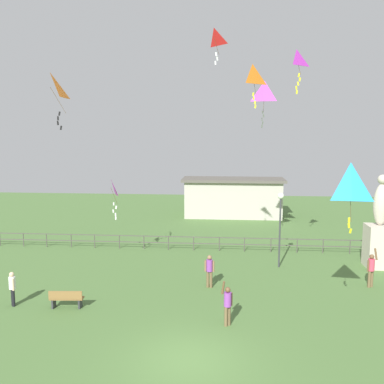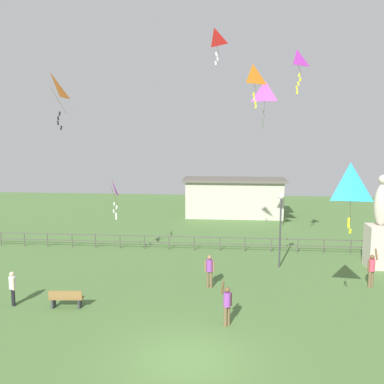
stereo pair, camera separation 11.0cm
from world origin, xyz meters
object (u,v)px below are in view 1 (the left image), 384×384
object	(u,v)px
kite_0	(296,60)
kite_3	(111,190)
person_2	(371,268)
kite_5	(214,38)
lamppost	(280,213)
statue_monument	(379,235)
park_bench	(66,298)
kite_6	(252,76)
kite_1	(350,184)
kite_2	(264,93)
person_1	(209,269)
kite_4	(51,88)
person_0	(228,303)
person_3	(12,286)

from	to	relation	value
kite_0	kite_3	xyz separation A→B (m)	(-10.49, 1.15, -7.16)
person_2	kite_3	distance (m)	15.03
person_2	kite_5	distance (m)	14.34
lamppost	statue_monument	bearing A→B (deg)	5.25
statue_monument	park_bench	world-z (taller)	statue_monument
person_2	kite_6	world-z (taller)	kite_6
kite_1	kite_2	world-z (taller)	kite_2
statue_monument	person_2	size ratio (longest dim) A/B	2.70
park_bench	person_2	world-z (taller)	person_2
person_1	kite_4	distance (m)	11.69
park_bench	person_0	distance (m)	7.34
lamppost	kite_6	size ratio (longest dim) A/B	1.84
park_bench	person_0	world-z (taller)	person_0
park_bench	kite_4	bearing A→B (deg)	119.87
kite_2	kite_6	size ratio (longest dim) A/B	1.20
person_2	person_0	bearing A→B (deg)	-145.45
person_0	kite_5	distance (m)	13.38
kite_0	kite_6	distance (m)	2.50
kite_3	person_2	bearing A→B (deg)	-11.95
statue_monument	lamppost	bearing A→B (deg)	-174.75
kite_0	kite_2	bearing A→B (deg)	108.17
person_2	kite_1	size ratio (longest dim) A/B	0.76
lamppost	person_1	world-z (taller)	lamppost
person_3	kite_5	bearing A→B (deg)	29.87
statue_monument	person_3	size ratio (longest dim) A/B	3.43
lamppost	kite_6	bearing A→B (deg)	-174.07
person_2	person_3	distance (m)	17.51
person_1	kite_0	distance (m)	11.86
lamppost	person_0	distance (m)	8.81
kite_1	kite_4	size ratio (longest dim) A/B	1.03
kite_2	park_bench	bearing A→B (deg)	-133.87
kite_5	kite_6	xyz separation A→B (m)	(2.09, 1.47, -1.73)
person_0	kite_6	world-z (taller)	kite_6
kite_2	lamppost	bearing A→B (deg)	-74.17
statue_monument	person_3	xyz separation A→B (m)	(-18.61, -7.31, -1.01)
lamppost	kite_0	size ratio (longest dim) A/B	1.93
lamppost	kite_4	distance (m)	14.08
kite_0	lamppost	bearing A→B (deg)	114.36
kite_2	kite_4	xyz separation A→B (m)	(-10.54, -7.83, -0.41)
kite_4	kite_3	bearing A→B (deg)	74.70
person_2	kite_1	xyz separation A→B (m)	(-2.61, -4.74, 4.87)
person_0	lamppost	bearing A→B (deg)	69.29
kite_2	kite_5	world-z (taller)	kite_5
kite_0	kite_6	size ratio (longest dim) A/B	0.95
kite_4	kite_6	size ratio (longest dim) A/B	1.08
person_0	person_1	distance (m)	4.38
kite_5	person_2	bearing A→B (deg)	-8.90
person_2	kite_1	world-z (taller)	kite_1
kite_1	statue_monument	bearing A→B (deg)	63.26
person_0	kite_4	size ratio (longest dim) A/B	0.74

